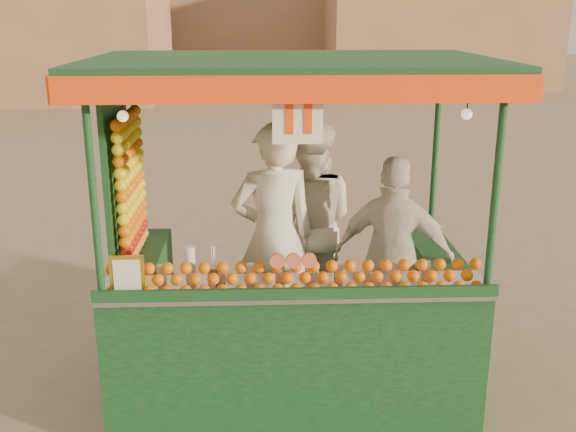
{
  "coord_description": "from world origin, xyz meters",
  "views": [
    {
      "loc": [
        -0.39,
        -5.3,
        3.09
      ],
      "look_at": [
        -0.19,
        -0.19,
        1.53
      ],
      "focal_mm": 41.87,
      "sensor_mm": 36.0,
      "label": 1
    }
  ],
  "objects_px": {
    "vendor_left": "(274,237)",
    "vendor_right": "(394,257)",
    "vendor_middle": "(308,224)",
    "juice_cart": "(282,297)"
  },
  "relations": [
    {
      "from": "juice_cart",
      "to": "vendor_right",
      "type": "xyz_separation_m",
      "value": [
        0.92,
        0.14,
        0.27
      ]
    },
    {
      "from": "vendor_middle",
      "to": "vendor_right",
      "type": "distance_m",
      "value": 0.92
    },
    {
      "from": "vendor_middle",
      "to": "vendor_right",
      "type": "height_order",
      "value": "vendor_middle"
    },
    {
      "from": "juice_cart",
      "to": "vendor_middle",
      "type": "height_order",
      "value": "juice_cart"
    },
    {
      "from": "vendor_left",
      "to": "vendor_middle",
      "type": "distance_m",
      "value": 0.55
    },
    {
      "from": "juice_cart",
      "to": "vendor_middle",
      "type": "xyz_separation_m",
      "value": [
        0.26,
        0.78,
        0.36
      ]
    },
    {
      "from": "vendor_left",
      "to": "vendor_right",
      "type": "xyz_separation_m",
      "value": [
        0.98,
        -0.18,
        -0.13
      ]
    },
    {
      "from": "vendor_left",
      "to": "vendor_middle",
      "type": "height_order",
      "value": "vendor_left"
    },
    {
      "from": "vendor_left",
      "to": "vendor_right",
      "type": "bearing_deg",
      "value": 158.08
    },
    {
      "from": "vendor_left",
      "to": "vendor_middle",
      "type": "xyz_separation_m",
      "value": [
        0.32,
        0.45,
        -0.03
      ]
    }
  ]
}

